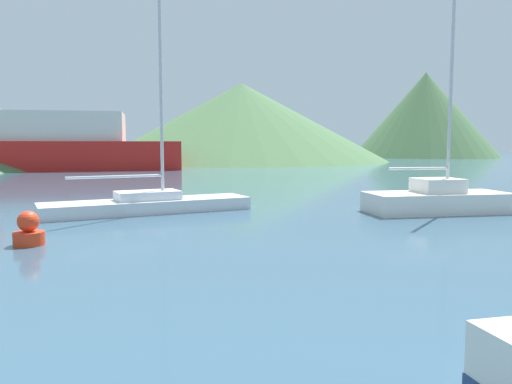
% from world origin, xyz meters
% --- Properties ---
extents(sailboat_inner, '(7.82, 2.67, 8.92)m').
position_xyz_m(sailboat_inner, '(-1.65, 19.57, 0.36)').
color(sailboat_inner, silver).
rests_on(sailboat_inner, ground_plane).
extents(sailboat_middle, '(5.50, 2.92, 9.01)m').
position_xyz_m(sailboat_middle, '(8.46, 15.81, 0.51)').
color(sailboat_middle, white).
rests_on(sailboat_middle, ground_plane).
extents(buoy_marker, '(0.76, 0.76, 0.88)m').
position_xyz_m(buoy_marker, '(-5.36, 14.53, 0.36)').
color(buoy_marker, red).
rests_on(buoy_marker, ground_plane).
extents(hill_east, '(42.16, 42.16, 11.25)m').
position_xyz_m(hill_east, '(19.36, 70.54, 5.62)').
color(hill_east, '#476B42').
rests_on(hill_east, ground_plane).
extents(hill_far_east, '(26.53, 26.53, 15.66)m').
position_xyz_m(hill_far_east, '(57.89, 77.83, 7.83)').
color(hill_far_east, '#476B42').
rests_on(hill_far_east, ground_plane).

